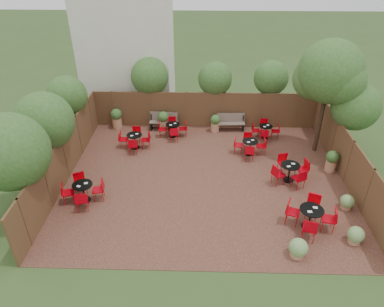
{
  "coord_description": "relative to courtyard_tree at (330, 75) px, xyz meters",
  "views": [
    {
      "loc": [
        -0.21,
        -12.62,
        9.13
      ],
      "look_at": [
        -0.59,
        0.5,
        1.0
      ],
      "focal_mm": 33.31,
      "sensor_mm": 36.0,
      "label": 1
    }
  ],
  "objects": [
    {
      "name": "fence_back",
      "position": [
        -5.39,
        2.42,
        -2.85
      ],
      "size": [
        12.0,
        0.08,
        2.0
      ],
      "primitive_type": "cube",
      "color": "#50321D",
      "rests_on": "ground"
    },
    {
      "name": "park_bench_left",
      "position": [
        -7.63,
        2.05,
        -3.35
      ],
      "size": [
        1.54,
        0.6,
        0.93
      ],
      "rotation": [
        0.0,
        0.0,
        -0.07
      ],
      "color": "brown",
      "rests_on": "courtyard_paving"
    },
    {
      "name": "bistro_tables",
      "position": [
        -4.88,
        -1.92,
        -3.38
      ],
      "size": [
        10.27,
        8.31,
        0.96
      ],
      "color": "black",
      "rests_on": "courtyard_paving"
    },
    {
      "name": "park_bench_right",
      "position": [
        -4.01,
        2.05,
        -3.35
      ],
      "size": [
        1.51,
        0.55,
        0.92
      ],
      "rotation": [
        0.0,
        0.0,
        0.05
      ],
      "color": "brown",
      "rests_on": "courtyard_paving"
    },
    {
      "name": "courtyard_tree",
      "position": [
        0.0,
        0.0,
        0.0
      ],
      "size": [
        2.92,
        2.84,
        5.4
      ],
      "rotation": [
        0.0,
        0.0,
        -0.27
      ],
      "color": "black",
      "rests_on": "courtyard_paving"
    },
    {
      "name": "neighbour_building",
      "position": [
        -9.89,
        5.42,
        0.15
      ],
      "size": [
        5.0,
        4.0,
        8.0
      ],
      "primitive_type": "cube",
      "color": "silver",
      "rests_on": "ground"
    },
    {
      "name": "ground",
      "position": [
        -5.39,
        -2.58,
        -3.85
      ],
      "size": [
        80.0,
        80.0,
        0.0
      ],
      "primitive_type": "plane",
      "color": "#354F23",
      "rests_on": "ground"
    },
    {
      "name": "planters",
      "position": [
        -6.07,
        1.13,
        -3.26
      ],
      "size": [
        10.99,
        4.47,
        1.11
      ],
      "color": "#AC7856",
      "rests_on": "courtyard_paving"
    },
    {
      "name": "overhang_foliage",
      "position": [
        -8.26,
        -1.05,
        -1.17
      ],
      "size": [
        15.72,
        10.58,
        2.71
      ],
      "color": "#2B531B",
      "rests_on": "ground"
    },
    {
      "name": "fence_right",
      "position": [
        0.61,
        -2.58,
        -2.85
      ],
      "size": [
        0.08,
        10.0,
        2.0
      ],
      "primitive_type": "cube",
      "color": "#50321D",
      "rests_on": "ground"
    },
    {
      "name": "low_shrubs",
      "position": [
        -1.03,
        -5.96,
        -3.52
      ],
      "size": [
        3.02,
        3.07,
        0.68
      ],
      "color": "#AC7856",
      "rests_on": "courtyard_paving"
    },
    {
      "name": "courtyard_paving",
      "position": [
        -5.39,
        -2.58,
        -3.84
      ],
      "size": [
        12.0,
        10.0,
        0.02
      ],
      "primitive_type": "cube",
      "color": "#361A16",
      "rests_on": "ground"
    },
    {
      "name": "fence_left",
      "position": [
        -11.39,
        -2.58,
        -2.85
      ],
      "size": [
        0.08,
        10.0,
        2.0
      ],
      "primitive_type": "cube",
      "color": "#50321D",
      "rests_on": "ground"
    }
  ]
}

